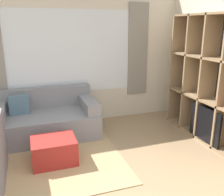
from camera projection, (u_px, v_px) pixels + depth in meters
The scene contains 6 objects.
wall_back at pixel (71, 57), 4.90m from camera, with size 5.76×0.11×2.70m.
wall_right at pixel (221, 62), 4.26m from camera, with size 0.07×4.14×2.70m, color beige.
area_rug at pixel (28, 167), 3.58m from camera, with size 2.77×1.84×0.01m, color tan.
shelving_unit at pixel (210, 81), 4.28m from camera, with size 0.37×1.86×2.15m.
couch_main at pixel (46, 120), 4.53m from camera, with size 1.80×1.00×0.82m.
ottoman at pixel (54, 151), 3.65m from camera, with size 0.63×0.51×0.38m.
Camera 1 is at (-0.83, -1.95, 1.96)m, focal length 40.00 mm.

